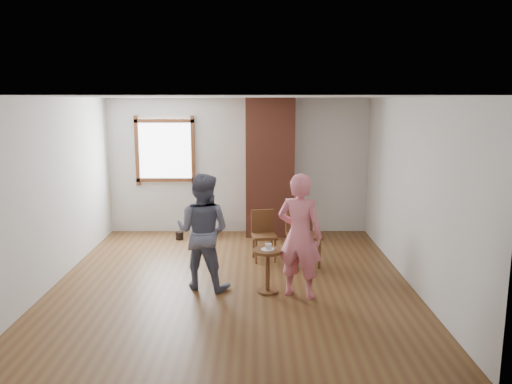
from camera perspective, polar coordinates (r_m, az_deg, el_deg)
ground at (r=7.28m, az=-2.66°, el=-10.10°), size 5.50×5.50×0.00m
room_shell at (r=7.46m, az=-3.02°, el=4.70°), size 5.04×5.52×2.62m
brick_chimney at (r=9.40m, az=1.58°, el=2.80°), size 0.90×0.50×2.60m
stoneware_crock at (r=9.56m, az=-5.80°, el=-3.85°), size 0.36×0.36×0.40m
dark_pot at (r=9.41m, az=-8.73°, el=-4.95°), size 0.17×0.17×0.14m
dining_chair_left at (r=8.10m, az=0.86°, el=-4.61°), size 0.43×0.43×0.80m
dining_chair_right at (r=7.83m, az=5.29°, el=-4.47°), size 0.57×0.57×0.97m
side_table at (r=6.74m, az=1.34°, el=-8.19°), size 0.40×0.40×0.60m
cake_plate at (r=6.68m, az=1.34°, el=-6.56°), size 0.18×0.18×0.01m
cake_slice at (r=6.67m, az=1.43°, el=-6.28°), size 0.08×0.07×0.06m
man at (r=6.84m, az=-6.11°, el=-4.50°), size 0.92×0.81×1.60m
person_pink at (r=6.52m, az=5.02°, el=-5.01°), size 0.71×0.60×1.65m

